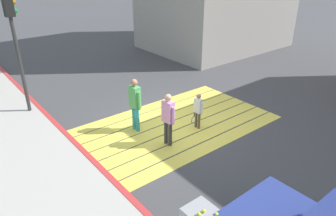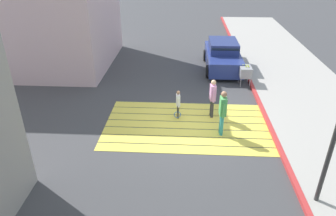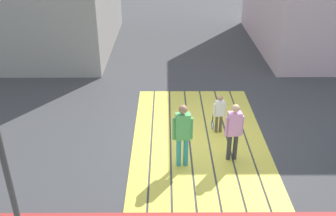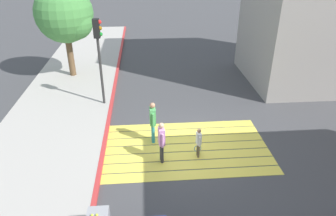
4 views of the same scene
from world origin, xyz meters
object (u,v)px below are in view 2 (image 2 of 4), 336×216
object	(u,v)px
tennis_ball_cart	(245,72)
pedestrian_adult_lead	(223,110)
car_parked_near_curb	(223,56)
pedestrian_adult_trailing	(213,96)
pedestrian_child_with_racket	(178,103)

from	to	relation	value
tennis_ball_cart	pedestrian_adult_lead	size ratio (longest dim) A/B	0.58
car_parked_near_curb	tennis_ball_cart	world-z (taller)	car_parked_near_curb
pedestrian_adult_lead	pedestrian_adult_trailing	world-z (taller)	pedestrian_adult_lead
car_parked_near_curb	pedestrian_child_with_racket	size ratio (longest dim) A/B	3.54
tennis_ball_cart	pedestrian_adult_trailing	distance (m)	3.91
car_parked_near_curb	pedestrian_child_with_racket	xyz separation A→B (m)	(2.36, 5.90, -0.05)
tennis_ball_cart	pedestrian_adult_lead	xyz separation A→B (m)	(1.61, 4.75, 0.33)
pedestrian_adult_lead	tennis_ball_cart	bearing A→B (deg)	-108.72
car_parked_near_curb	pedestrian_adult_trailing	size ratio (longest dim) A/B	2.63
car_parked_near_curb	tennis_ball_cart	bearing A→B (deg)	111.49
pedestrian_child_with_racket	pedestrian_adult_trailing	bearing A→B (deg)	-172.05
car_parked_near_curb	tennis_ball_cart	xyz separation A→B (m)	(-0.90, 2.29, -0.04)
tennis_ball_cart	pedestrian_adult_lead	bearing A→B (deg)	71.28
pedestrian_adult_lead	pedestrian_child_with_racket	distance (m)	2.03
tennis_ball_cart	pedestrian_child_with_racket	distance (m)	4.87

